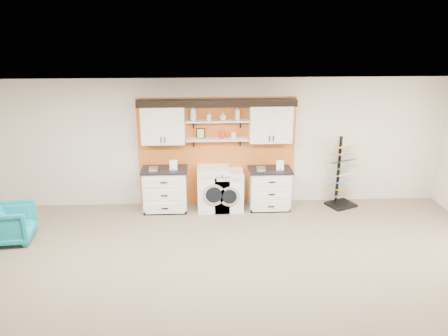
{
  "coord_description": "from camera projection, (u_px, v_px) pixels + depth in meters",
  "views": [
    {
      "loc": [
        -0.32,
        -5.17,
        3.9
      ],
      "look_at": [
        0.07,
        2.3,
        1.39
      ],
      "focal_mm": 35.0,
      "sensor_mm": 36.0,
      "label": 1
    }
  ],
  "objects": [
    {
      "name": "canister_cream",
      "position": [
        234.0,
        135.0,
        9.26
      ],
      "size": [
        0.1,
        0.1,
        0.14
      ],
      "primitive_type": "cylinder",
      "color": "silver",
      "rests_on": "shelf_lower"
    },
    {
      "name": "shelf_upper",
      "position": [
        217.0,
        121.0,
        9.14
      ],
      "size": [
        1.32,
        0.28,
        0.03
      ],
      "primitive_type": "cube",
      "color": "white",
      "rests_on": "wall_back"
    },
    {
      "name": "soap_bottle_b",
      "position": [
        209.0,
        116.0,
        9.1
      ],
      "size": [
        0.09,
        0.1,
        0.19
      ],
      "primitive_type": "imported",
      "rotation": [
        0.0,
        0.0,
        -0.14
      ],
      "color": "silver",
      "rests_on": "shelf_upper"
    },
    {
      "name": "upper_cabinet_right",
      "position": [
        271.0,
        123.0,
        9.2
      ],
      "size": [
        0.9,
        0.35,
        0.84
      ],
      "color": "white",
      "rests_on": "wall_back"
    },
    {
      "name": "wall_back",
      "position": [
        217.0,
        143.0,
        9.5
      ],
      "size": [
        10.0,
        0.0,
        10.0
      ],
      "primitive_type": "plane",
      "rotation": [
        1.57,
        0.0,
        0.0
      ],
      "color": "beige",
      "rests_on": "floor"
    },
    {
      "name": "base_cabinet_right",
      "position": [
        269.0,
        188.0,
        9.51
      ],
      "size": [
        0.92,
        0.66,
        0.9
      ],
      "color": "white",
      "rests_on": "floor"
    },
    {
      "name": "accent_panel",
      "position": [
        217.0,
        152.0,
        9.53
      ],
      "size": [
        3.4,
        0.07,
        2.4
      ],
      "primitive_type": "cube",
      "color": "#C15F21",
      "rests_on": "wall_back"
    },
    {
      "name": "sample_rack",
      "position": [
        342.0,
        184.0,
        9.61
      ],
      "size": [
        0.71,
        0.67,
        1.56
      ],
      "rotation": [
        0.0,
        0.0,
        0.42
      ],
      "color": "black",
      "rests_on": "floor"
    },
    {
      "name": "upper_cabinet_left",
      "position": [
        163.0,
        124.0,
        9.09
      ],
      "size": [
        0.9,
        0.35,
        0.84
      ],
      "color": "white",
      "rests_on": "wall_back"
    },
    {
      "name": "armchair",
      "position": [
        11.0,
        224.0,
        8.08
      ],
      "size": [
        0.84,
        0.82,
        0.69
      ],
      "primitive_type": "imported",
      "rotation": [
        0.0,
        0.0,
        1.68
      ],
      "color": "teal",
      "rests_on": "floor"
    },
    {
      "name": "dryer",
      "position": [
        228.0,
        190.0,
        9.47
      ],
      "size": [
        0.62,
        0.71,
        0.86
      ],
      "color": "white",
      "rests_on": "floor"
    },
    {
      "name": "soap_bottle_d",
      "position": [
        237.0,
        113.0,
        9.11
      ],
      "size": [
        0.16,
        0.16,
        0.3
      ],
      "primitive_type": "imported",
      "rotation": [
        0.0,
        0.0,
        -2.42
      ],
      "color": "silver",
      "rests_on": "shelf_upper"
    },
    {
      "name": "shelf_lower",
      "position": [
        217.0,
        139.0,
        9.27
      ],
      "size": [
        1.32,
        0.28,
        0.03
      ],
      "primitive_type": "cube",
      "color": "white",
      "rests_on": "wall_back"
    },
    {
      "name": "washer",
      "position": [
        213.0,
        188.0,
        9.44
      ],
      "size": [
        0.68,
        0.71,
        0.95
      ],
      "color": "white",
      "rests_on": "floor"
    },
    {
      "name": "picture_frame",
      "position": [
        201.0,
        133.0,
        9.25
      ],
      "size": [
        0.18,
        0.02,
        0.22
      ],
      "color": "black",
      "rests_on": "shelf_lower"
    },
    {
      "name": "floor",
      "position": [
        228.0,
        313.0,
        6.16
      ],
      "size": [
        10.0,
        10.0,
        0.0
      ],
      "primitive_type": "plane",
      "color": "#827257",
      "rests_on": "ground"
    },
    {
      "name": "canister_red",
      "position": [
        222.0,
        135.0,
        9.24
      ],
      "size": [
        0.11,
        0.11,
        0.16
      ],
      "primitive_type": "cylinder",
      "color": "red",
      "rests_on": "shelf_lower"
    },
    {
      "name": "soap_bottle_c",
      "position": [
        223.0,
        116.0,
        9.11
      ],
      "size": [
        0.19,
        0.19,
        0.17
      ],
      "primitive_type": "imported",
      "rotation": [
        0.0,
        0.0,
        5.46
      ],
      "color": "silver",
      "rests_on": "shelf_upper"
    },
    {
      "name": "ceiling",
      "position": [
        228.0,
        118.0,
        5.26
      ],
      "size": [
        10.0,
        10.0,
        0.0
      ],
      "primitive_type": "plane",
      "rotation": [
        3.14,
        0.0,
        0.0
      ],
      "color": "white",
      "rests_on": "wall_back"
    },
    {
      "name": "soap_bottle_a",
      "position": [
        193.0,
        112.0,
        9.05
      ],
      "size": [
        0.18,
        0.18,
        0.34
      ],
      "primitive_type": "imported",
      "rotation": [
        0.0,
        0.0,
        2.57
      ],
      "color": "silver",
      "rests_on": "shelf_upper"
    },
    {
      "name": "base_cabinet_left",
      "position": [
        165.0,
        189.0,
        9.4
      ],
      "size": [
        0.97,
        0.66,
        0.95
      ],
      "color": "white",
      "rests_on": "floor"
    },
    {
      "name": "crown_molding",
      "position": [
        217.0,
        102.0,
        9.02
      ],
      "size": [
        3.3,
        0.41,
        0.13
      ],
      "color": "black",
      "rests_on": "wall_back"
    }
  ]
}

